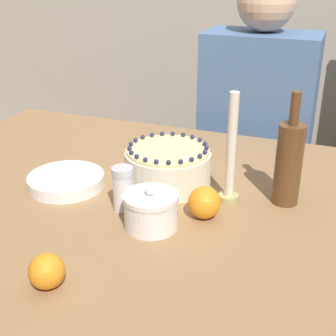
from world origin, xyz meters
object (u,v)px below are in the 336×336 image
(cake, at_px, (168,167))
(bottle, at_px, (289,162))
(sugar_shaker, at_px, (123,189))
(candle, at_px, (231,159))
(person_man_blue_shirt, at_px, (253,166))
(sugar_bowl, at_px, (151,210))

(cake, relative_size, bottle, 0.81)
(sugar_shaker, relative_size, candle, 0.39)
(bottle, height_order, person_man_blue_shirt, person_man_blue_shirt)
(sugar_bowl, xyz_separation_m, sugar_shaker, (-0.09, 0.05, 0.01))
(cake, distance_m, sugar_shaker, 0.17)
(sugar_shaker, relative_size, person_man_blue_shirt, 0.09)
(bottle, bearing_deg, sugar_shaker, -154.02)
(sugar_shaker, height_order, person_man_blue_shirt, person_man_blue_shirt)
(bottle, relative_size, person_man_blue_shirt, 0.22)
(cake, relative_size, person_man_blue_shirt, 0.18)
(sugar_bowl, relative_size, person_man_blue_shirt, 0.10)
(cake, distance_m, person_man_blue_shirt, 0.69)
(person_man_blue_shirt, bearing_deg, bottle, 106.66)
(cake, height_order, sugar_bowl, cake)
(sugar_shaker, distance_m, candle, 0.26)
(candle, bearing_deg, bottle, 19.39)
(sugar_bowl, relative_size, bottle, 0.44)
(sugar_bowl, distance_m, sugar_shaker, 0.10)
(sugar_bowl, xyz_separation_m, person_man_blue_shirt, (0.08, 0.85, -0.24))
(sugar_bowl, xyz_separation_m, candle, (0.13, 0.18, 0.07))
(cake, bearing_deg, bottle, 1.34)
(sugar_shaker, xyz_separation_m, person_man_blue_shirt, (0.17, 0.80, -0.25))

